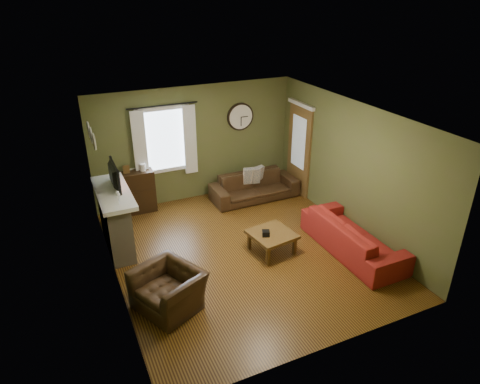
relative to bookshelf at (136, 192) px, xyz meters
name	(u,v)px	position (x,y,z in m)	size (l,w,h in m)	color
floor	(244,252)	(1.45, -2.41, -0.47)	(4.60, 5.20, 0.00)	#513311
ceiling	(245,116)	(1.45, -2.41, 2.13)	(4.60, 5.20, 0.00)	white
wall_left	(109,216)	(-0.85, -2.41, 0.83)	(0.00, 5.20, 2.60)	#51572C
wall_right	(351,168)	(3.75, -2.41, 0.83)	(0.00, 5.20, 2.60)	#51572C
wall_back	(195,144)	(1.45, 0.19, 0.83)	(4.60, 0.00, 2.60)	#51572C
wall_front	(333,271)	(1.45, -5.01, 0.83)	(4.60, 0.00, 2.60)	#51572C
fireplace	(115,222)	(-0.65, -1.26, 0.08)	(0.40, 1.40, 1.10)	gray
firebox	(127,231)	(-0.46, -1.26, -0.17)	(0.04, 0.60, 0.55)	black
mantel	(113,193)	(-0.62, -1.26, 0.67)	(0.58, 1.60, 0.08)	white
tv	(111,179)	(-0.60, -1.11, 0.88)	(0.60, 0.08, 0.35)	black
tv_screen	(115,175)	(-0.52, -1.11, 0.94)	(0.02, 0.62, 0.36)	#994C3F
medallion_left	(94,142)	(-0.83, -1.61, 1.78)	(0.28, 0.28, 0.03)	white
medallion_mid	(91,135)	(-0.83, -1.26, 1.78)	(0.28, 0.28, 0.03)	white
medallion_right	(89,129)	(-0.83, -0.91, 1.78)	(0.28, 0.28, 0.03)	white
window_pane	(164,140)	(0.75, 0.17, 1.03)	(1.00, 0.02, 1.30)	silver
curtain_rod	(163,106)	(0.75, 0.07, 1.80)	(0.03, 0.03, 1.50)	black
curtain_left	(140,147)	(0.20, 0.07, 0.98)	(0.28, 0.04, 1.55)	silver
curtain_right	(190,140)	(1.30, 0.07, 0.98)	(0.28, 0.04, 1.55)	silver
wall_clock	(241,117)	(2.55, 0.14, 1.33)	(0.64, 0.06, 0.64)	white
door	(299,150)	(3.72, -0.56, 0.58)	(0.05, 0.90, 2.10)	brown
bookshelf	(136,192)	(0.00, 0.00, 0.00)	(0.79, 0.34, 0.94)	black
book	(127,168)	(-0.09, 0.23, 0.49)	(0.15, 0.20, 0.02)	#553C1A
sofa_brown	(254,187)	(2.62, -0.47, -0.18)	(2.00, 0.78, 0.59)	#322112
pillow_left	(256,174)	(2.72, -0.37, 0.08)	(0.36, 0.11, 0.36)	gray
pillow_right	(252,176)	(2.58, -0.40, 0.08)	(0.39, 0.12, 0.39)	gray
sofa_red	(353,236)	(3.30, -3.22, -0.15)	(2.22, 0.87, 0.65)	maroon
armchair	(168,289)	(-0.24, -3.28, -0.15)	(0.98, 0.86, 0.64)	#322112
coffee_table	(272,242)	(1.92, -2.61, -0.27)	(0.75, 0.75, 0.40)	#553C1A
tissue_box	(266,236)	(1.78, -2.64, -0.07)	(0.13, 0.13, 0.10)	black
wine_glass_a	(119,198)	(-0.60, -1.82, 0.81)	(0.07, 0.07, 0.20)	white
wine_glass_b	(118,196)	(-0.60, -1.71, 0.80)	(0.07, 0.07, 0.19)	white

